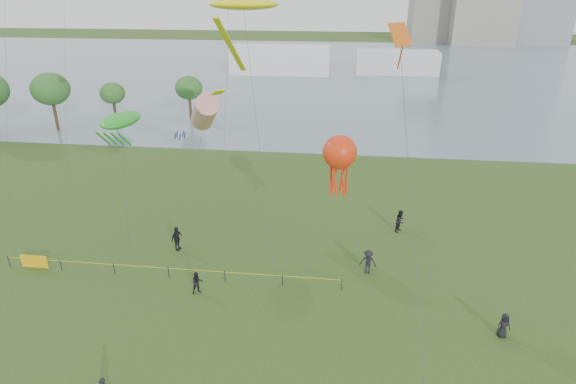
# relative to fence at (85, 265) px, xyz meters

# --- Properties ---
(lake) EXTENTS (400.00, 120.00, 0.08)m
(lake) POSITION_rel_fence_xyz_m (14.78, 87.62, -0.53)
(lake) COLOR slate
(lake) RESTS_ON ground_plane
(pavilion_left) EXTENTS (22.00, 8.00, 6.00)m
(pavilion_left) POSITION_rel_fence_xyz_m (2.78, 82.62, 2.45)
(pavilion_left) COLOR white
(pavilion_left) RESTS_ON ground_plane
(pavilion_right) EXTENTS (18.00, 7.00, 5.00)m
(pavilion_right) POSITION_rel_fence_xyz_m (28.78, 85.62, 1.95)
(pavilion_right) COLOR silver
(pavilion_right) RESTS_ON ground_plane
(trees) EXTENTS (30.10, 17.07, 8.47)m
(trees) POSITION_rel_fence_xyz_m (-23.22, 33.25, 4.97)
(trees) COLOR #362718
(trees) RESTS_ON ground_plane
(fence) EXTENTS (24.07, 0.07, 1.05)m
(fence) POSITION_rel_fence_xyz_m (0.00, 0.00, 0.00)
(fence) COLOR black
(fence) RESTS_ON ground_plane
(spectator_a) EXTENTS (0.96, 0.90, 1.57)m
(spectator_a) POSITION_rel_fence_xyz_m (8.66, -1.53, 0.23)
(spectator_a) COLOR black
(spectator_a) RESTS_ON ground_plane
(spectator_b) EXTENTS (1.28, 0.87, 1.84)m
(spectator_b) POSITION_rel_fence_xyz_m (19.89, 2.25, 0.36)
(spectator_b) COLOR black
(spectator_b) RESTS_ON ground_plane
(spectator_c) EXTENTS (0.87, 1.23, 1.94)m
(spectator_c) POSITION_rel_fence_xyz_m (5.46, 3.77, 0.42)
(spectator_c) COLOR black
(spectator_c) RESTS_ON ground_plane
(spectator_d) EXTENTS (0.83, 0.60, 1.56)m
(spectator_d) POSITION_rel_fence_xyz_m (27.46, -3.55, 0.23)
(spectator_d) COLOR black
(spectator_d) RESTS_ON ground_plane
(spectator_g) EXTENTS (1.10, 1.16, 1.89)m
(spectator_g) POSITION_rel_fence_xyz_m (22.72, 8.90, 0.39)
(spectator_g) COLOR black
(spectator_g) RESTS_ON ground_plane
(kite_stingray) EXTENTS (6.04, 11.04, 17.92)m
(kite_stingray) POSITION_rel_fence_xyz_m (10.34, 8.08, 16.90)
(kite_stingray) COLOR #3F3F42
(kite_windsock) EXTENTS (4.28, 10.15, 11.24)m
(kite_windsock) POSITION_rel_fence_xyz_m (6.50, 9.82, 8.74)
(kite_windsock) COLOR #3F3F42
(kite_creature) EXTENTS (2.53, 5.43, 9.81)m
(kite_creature) POSITION_rel_fence_xyz_m (0.89, 6.59, 8.78)
(kite_creature) COLOR #3F3F42
(kite_octopus) EXTENTS (3.51, 4.33, 10.19)m
(kite_octopus) POSITION_rel_fence_xyz_m (17.57, 1.83, 8.46)
(kite_octopus) COLOR #3F3F42
(kite_delta) EXTENTS (2.25, 14.40, 17.09)m
(kite_delta) POSITION_rel_fence_xyz_m (20.44, -2.40, 14.88)
(kite_delta) COLOR #3F3F42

